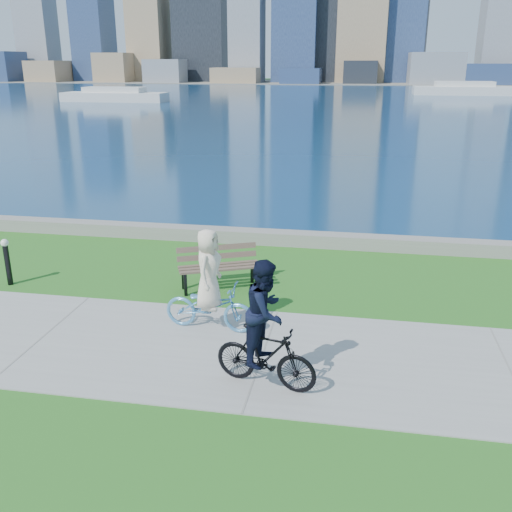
{
  "coord_description": "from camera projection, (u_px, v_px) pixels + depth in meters",
  "views": [
    {
      "loc": [
        1.41,
        -8.46,
        4.72
      ],
      "look_at": [
        -0.46,
        1.93,
        1.1
      ],
      "focal_mm": 40.0,
      "sensor_mm": 36.0,
      "label": 1
    }
  ],
  "objects": [
    {
      "name": "concrete_path",
      "position": [
        262.0,
        355.0,
        9.64
      ],
      "size": [
        80.0,
        3.5,
        0.02
      ],
      "primitive_type": "cube",
      "color": "gray",
      "rests_on": "ground"
    },
    {
      "name": "ground",
      "position": [
        262.0,
        355.0,
        9.64
      ],
      "size": [
        320.0,
        320.0,
        0.0
      ],
      "primitive_type": "plane",
      "color": "#205F19",
      "rests_on": "ground"
    },
    {
      "name": "park_bench",
      "position": [
        219.0,
        263.0,
        12.35
      ],
      "size": [
        1.85,
        1.27,
        0.91
      ],
      "rotation": [
        0.0,
        0.0,
        0.42
      ],
      "color": "black",
      "rests_on": "ground"
    },
    {
      "name": "bollard_lamp",
      "position": [
        7.0,
        259.0,
        12.51
      ],
      "size": [
        0.17,
        0.17,
        1.06
      ],
      "color": "black",
      "rests_on": "ground"
    },
    {
      "name": "ferry_near",
      "position": [
        115.0,
        96.0,
        69.36
      ],
      "size": [
        12.72,
        3.63,
        1.73
      ],
      "color": "silver",
      "rests_on": "ground"
    },
    {
      "name": "cyclist_man",
      "position": [
        266.0,
        335.0,
        8.44
      ],
      "size": [
        0.84,
        1.68,
        2.03
      ],
      "rotation": [
        0.0,
        0.0,
        1.33
      ],
      "color": "black",
      "rests_on": "ground"
    },
    {
      "name": "far_shore",
      "position": [
        357.0,
        82.0,
        130.64
      ],
      "size": [
        320.0,
        30.0,
        0.12
      ],
      "primitive_type": "cube",
      "color": "slate",
      "rests_on": "ground"
    },
    {
      "name": "seawall",
      "position": [
        301.0,
        239.0,
        15.36
      ],
      "size": [
        90.0,
        0.5,
        0.35
      ],
      "primitive_type": "cube",
      "color": "slate",
      "rests_on": "ground"
    },
    {
      "name": "bay_water",
      "position": [
        352.0,
        98.0,
        76.67
      ],
      "size": [
        320.0,
        131.0,
        0.01
      ],
      "primitive_type": "cube",
      "color": "navy",
      "rests_on": "ground"
    },
    {
      "name": "ferry_far",
      "position": [
        464.0,
        89.0,
        82.66
      ],
      "size": [
        14.23,
        4.07,
        1.93
      ],
      "color": "silver",
      "rests_on": "ground"
    },
    {
      "name": "cyclist_woman",
      "position": [
        209.0,
        293.0,
        10.34
      ],
      "size": [
        0.74,
        1.74,
        1.91
      ],
      "rotation": [
        0.0,
        0.0,
        1.49
      ],
      "color": "#58A1D6",
      "rests_on": "ground"
    }
  ]
}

